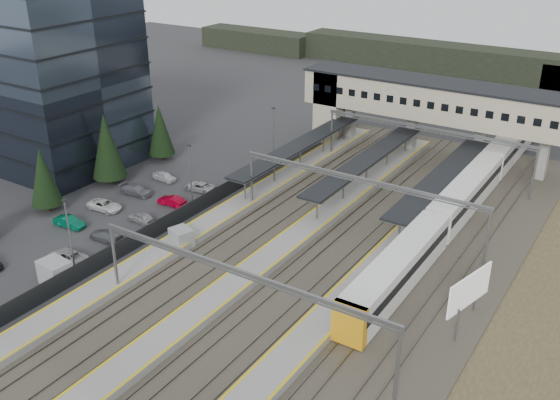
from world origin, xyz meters
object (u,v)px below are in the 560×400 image
Objects in this scene: relay_cabin_near at (55,273)px; train at (465,195)px; office_building at (40,75)px; relay_cabin_far at (182,238)px; billboard at (469,292)px; footbridge at (419,102)px.

train is at bearing 52.80° from relay_cabin_near.
office_building is 36.58m from relay_cabin_far.
relay_cabin_near is (27.92, -22.23, -10.96)m from office_building.
relay_cabin_far is at bearing -175.39° from billboard.
footbridge is (10.36, 40.11, 6.87)m from relay_cabin_far.
relay_cabin_far is 0.46× the size of billboard.
train is at bearing 14.77° from office_building.
train reaches higher than relay_cabin_far.
relay_cabin_near is at bearing -127.20° from train.
billboard is at bearing -72.04° from train.
billboard is at bearing -62.55° from footbridge.
relay_cabin_far is at bearing -132.32° from train.
office_building is 37.34m from relay_cabin_near.
footbridge is 6.68× the size of billboard.
office_building is at bearing 163.12° from relay_cabin_far.
relay_cabin_near is at bearing -114.11° from relay_cabin_far.
footbridge is (43.70, 30.00, -4.26)m from office_building.
relay_cabin_near is 0.08× the size of footbridge.
relay_cabin_near is at bearing -38.52° from office_building.
office_building is 8.65× the size of relay_cabin_far.
train is (12.30, -15.24, -5.81)m from footbridge.
train is at bearing 47.68° from relay_cabin_far.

